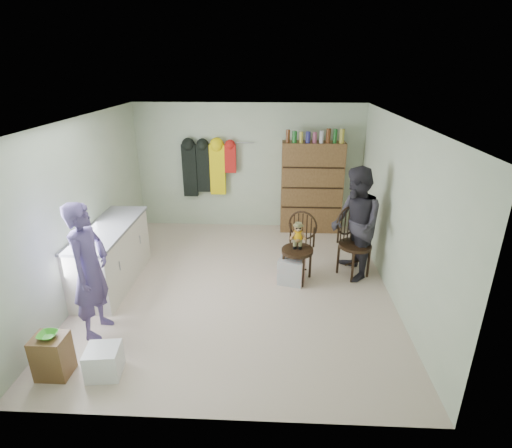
# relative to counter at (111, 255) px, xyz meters

# --- Properties ---
(ground_plane) EXTENTS (5.00, 5.00, 0.00)m
(ground_plane) POSITION_rel_counter_xyz_m (1.95, 0.00, -0.47)
(ground_plane) COLOR beige
(ground_plane) RESTS_ON ground
(room_walls) EXTENTS (5.00, 5.00, 5.00)m
(room_walls) POSITION_rel_counter_xyz_m (1.95, 0.53, 1.11)
(room_walls) COLOR beige
(room_walls) RESTS_ON ground
(counter) EXTENTS (0.64, 1.86, 0.94)m
(counter) POSITION_rel_counter_xyz_m (0.00, 0.00, 0.00)
(counter) COLOR silver
(counter) RESTS_ON ground
(stool) EXTENTS (0.35, 0.30, 0.49)m
(stool) POSITION_rel_counter_xyz_m (0.10, -1.98, -0.22)
(stool) COLOR brown
(stool) RESTS_ON ground
(bowl) EXTENTS (0.20, 0.20, 0.05)m
(bowl) POSITION_rel_counter_xyz_m (0.10, -1.98, 0.05)
(bowl) COLOR green
(bowl) RESTS_ON stool
(plastic_tub) EXTENTS (0.39, 0.38, 0.34)m
(plastic_tub) POSITION_rel_counter_xyz_m (0.64, -1.95, -0.30)
(plastic_tub) COLOR white
(plastic_tub) RESTS_ON ground
(chair_front) EXTENTS (0.64, 0.64, 1.09)m
(chair_front) POSITION_rel_counter_xyz_m (2.86, 0.28, 0.16)
(chair_front) COLOR black
(chair_front) RESTS_ON ground
(chair_far) EXTENTS (0.69, 0.69, 1.12)m
(chair_far) POSITION_rel_counter_xyz_m (3.71, 0.48, 0.13)
(chair_far) COLOR black
(chair_far) RESTS_ON ground
(striped_bag) EXTENTS (0.45, 0.39, 0.41)m
(striped_bag) POSITION_rel_counter_xyz_m (2.75, 0.14, -0.27)
(striped_bag) COLOR #E57E72
(striped_bag) RESTS_ON ground
(person_left) EXTENTS (0.46, 0.66, 1.74)m
(person_left) POSITION_rel_counter_xyz_m (0.26, -1.19, 0.40)
(person_left) COLOR #4F4178
(person_left) RESTS_ON ground
(person_right) EXTENTS (0.80, 0.96, 1.78)m
(person_right) POSITION_rel_counter_xyz_m (3.72, 0.41, 0.42)
(person_right) COLOR #2D2B33
(person_right) RESTS_ON ground
(dresser) EXTENTS (1.20, 0.39, 2.07)m
(dresser) POSITION_rel_counter_xyz_m (3.20, 2.30, 0.45)
(dresser) COLOR brown
(dresser) RESTS_ON ground
(coat_rack) EXTENTS (1.42, 0.12, 1.09)m
(coat_rack) POSITION_rel_counter_xyz_m (1.12, 2.38, 0.78)
(coat_rack) COLOR #99999E
(coat_rack) RESTS_ON ground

